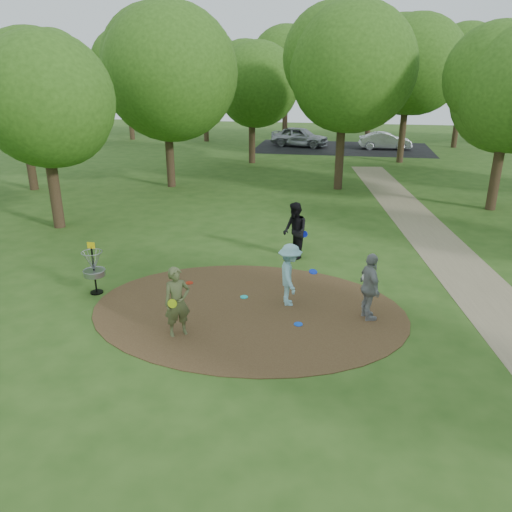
# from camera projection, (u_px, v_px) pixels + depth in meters

# --- Properties ---
(ground) EXTENTS (100.00, 100.00, 0.00)m
(ground) POSITION_uv_depth(u_px,v_px,m) (248.00, 310.00, 13.33)
(ground) COLOR #2D5119
(ground) RESTS_ON ground
(dirt_clearing) EXTENTS (8.40, 8.40, 0.02)m
(dirt_clearing) POSITION_uv_depth(u_px,v_px,m) (248.00, 310.00, 13.33)
(dirt_clearing) COLOR #47301C
(dirt_clearing) RESTS_ON ground
(footpath) EXTENTS (7.55, 39.89, 0.01)m
(footpath) POSITION_uv_depth(u_px,v_px,m) (487.00, 297.00, 14.10)
(footpath) COLOR #8C7A5B
(footpath) RESTS_ON ground
(parking_lot) EXTENTS (14.00, 8.00, 0.01)m
(parking_lot) POSITION_uv_depth(u_px,v_px,m) (342.00, 148.00, 40.65)
(parking_lot) COLOR black
(parking_lot) RESTS_ON ground
(player_observer_with_disc) EXTENTS (0.76, 0.71, 1.74)m
(player_observer_with_disc) POSITION_uv_depth(u_px,v_px,m) (177.00, 302.00, 11.80)
(player_observer_with_disc) COLOR #575F37
(player_observer_with_disc) RESTS_ON ground
(player_throwing_with_disc) EXTENTS (1.21, 1.24, 1.73)m
(player_throwing_with_disc) POSITION_uv_depth(u_px,v_px,m) (290.00, 275.00, 13.36)
(player_throwing_with_disc) COLOR #90CBD7
(player_throwing_with_disc) RESTS_ON ground
(player_walking_with_disc) EXTENTS (1.09, 1.17, 1.92)m
(player_walking_with_disc) POSITION_uv_depth(u_px,v_px,m) (295.00, 231.00, 16.69)
(player_walking_with_disc) COLOR black
(player_walking_with_disc) RESTS_ON ground
(player_waiting_with_disc) EXTENTS (0.77, 1.13, 1.78)m
(player_waiting_with_disc) POSITION_uv_depth(u_px,v_px,m) (370.00, 287.00, 12.55)
(player_waiting_with_disc) COLOR gray
(player_waiting_with_disc) RESTS_ON ground
(disc_ground_cyan) EXTENTS (0.22, 0.22, 0.02)m
(disc_ground_cyan) POSITION_uv_depth(u_px,v_px,m) (244.00, 297.00, 14.03)
(disc_ground_cyan) COLOR #19C7C8
(disc_ground_cyan) RESTS_ON dirt_clearing
(disc_ground_blue) EXTENTS (0.22, 0.22, 0.02)m
(disc_ground_blue) POSITION_uv_depth(u_px,v_px,m) (298.00, 324.00, 12.53)
(disc_ground_blue) COLOR blue
(disc_ground_blue) RESTS_ON dirt_clearing
(disc_ground_red) EXTENTS (0.22, 0.22, 0.02)m
(disc_ground_red) POSITION_uv_depth(u_px,v_px,m) (189.00, 283.00, 14.96)
(disc_ground_red) COLOR red
(disc_ground_red) RESTS_ON dirt_clearing
(car_left) EXTENTS (5.07, 3.10, 1.61)m
(car_left) POSITION_uv_depth(u_px,v_px,m) (300.00, 137.00, 41.14)
(car_left) COLOR #989B9F
(car_left) RESTS_ON ground
(car_right) EXTENTS (4.14, 1.62, 1.34)m
(car_right) POSITION_uv_depth(u_px,v_px,m) (385.00, 141.00, 39.71)
(car_right) COLOR #AAABB2
(car_right) RESTS_ON ground
(disc_golf_basket) EXTENTS (0.63, 0.63, 1.54)m
(disc_golf_basket) POSITION_uv_depth(u_px,v_px,m) (93.00, 265.00, 14.04)
(disc_golf_basket) COLOR black
(disc_golf_basket) RESTS_ON ground
(tree_ring) EXTENTS (37.04, 45.67, 9.23)m
(tree_ring) POSITION_uv_depth(u_px,v_px,m) (323.00, 88.00, 20.71)
(tree_ring) COLOR #332316
(tree_ring) RESTS_ON ground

